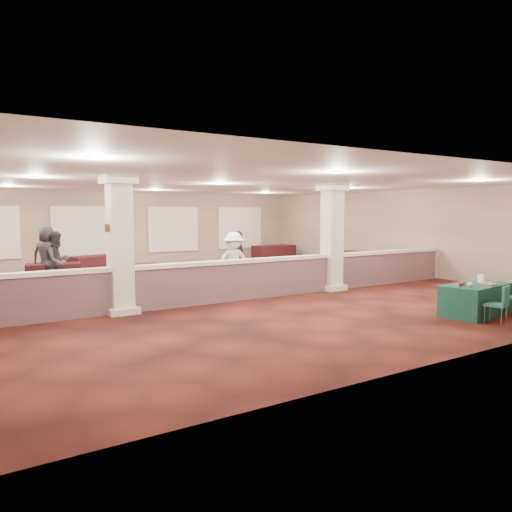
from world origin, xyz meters
TOP-DOWN VIEW (x-y plane):
  - ground at (0.00, 0.00)m, footprint 16.00×16.00m
  - wall_back at (0.00, 8.00)m, footprint 16.00×0.04m
  - wall_front at (0.00, -8.00)m, footprint 16.00×0.04m
  - wall_right at (8.00, 0.00)m, footprint 0.04×16.00m
  - ceiling at (0.00, 0.00)m, footprint 16.00×16.00m
  - partition_wall at (0.00, -1.50)m, footprint 15.60×0.28m
  - column_left at (-3.50, -1.50)m, footprint 0.72×0.72m
  - column_right at (3.00, -1.50)m, footprint 0.72×0.72m
  - sconce_left at (-3.78, -1.50)m, footprint 0.12×0.12m
  - sconce_right at (-3.22, -1.50)m, footprint 0.12×0.12m
  - near_table at (3.30, -6.12)m, footprint 1.96×1.17m
  - conf_chair_side at (2.83, -6.97)m, footprint 0.50×0.50m
  - far_table_front_center at (-1.55, 3.00)m, footprint 1.70×1.02m
  - far_table_front_right at (6.50, 1.68)m, footprint 2.12×1.36m
  - far_table_back_left at (-3.83, 4.41)m, footprint 1.82×1.16m
  - far_table_back_center at (-2.00, 6.50)m, footprint 1.90×1.33m
  - far_table_back_right at (6.50, 6.50)m, footprint 1.97×1.01m
  - attendee_a at (-4.04, 2.75)m, footprint 0.99×0.88m
  - attendee_b at (0.45, 0.00)m, footprint 1.23×0.87m
  - attendee_c at (1.50, 1.50)m, footprint 0.91×1.13m
  - attendee_d at (-4.00, 4.48)m, footprint 1.07×0.90m
  - laptop_base at (3.60, -6.13)m, footprint 0.35×0.27m
  - laptop_screen at (3.58, -6.02)m, footprint 0.32×0.06m
  - screen_glow at (3.59, -6.03)m, footprint 0.29×0.04m
  - knitting at (3.39, -6.36)m, footprint 0.43×0.34m
  - yarn_cream at (2.79, -6.29)m, footprint 0.11×0.11m
  - yarn_red at (2.62, -6.17)m, footprint 0.10×0.10m
  - yarn_grey at (2.85, -6.07)m, footprint 0.10×0.10m
  - scissors at (3.97, -6.31)m, footprint 0.12×0.04m

SIDE VIEW (x-z plane):
  - ground at x=0.00m, z-range 0.00..0.00m
  - far_table_front_center at x=-1.55m, z-range 0.00..0.65m
  - far_table_back_left at x=-3.83m, z-range 0.00..0.68m
  - far_table_back_center at x=-2.00m, z-range 0.00..0.70m
  - near_table at x=3.30m, z-range 0.00..0.71m
  - far_table_back_right at x=6.50m, z-range 0.00..0.79m
  - far_table_front_right at x=6.50m, z-range 0.00..0.79m
  - conf_chair_side at x=2.83m, z-range 0.07..0.89m
  - partition_wall at x=0.00m, z-range 0.02..1.12m
  - scissors at x=3.97m, z-range 0.71..0.72m
  - laptop_base at x=3.60m, z-range 0.71..0.73m
  - knitting at x=3.39m, z-range 0.71..0.74m
  - yarn_red at x=2.62m, z-range 0.71..0.81m
  - yarn_grey at x=2.85m, z-range 0.71..0.81m
  - yarn_cream at x=2.79m, z-range 0.71..0.82m
  - screen_glow at x=3.59m, z-range 0.73..0.91m
  - laptop_screen at x=3.58m, z-range 0.73..0.94m
  - attendee_c at x=1.50m, z-range 0.00..1.74m
  - attendee_b at x=0.45m, z-range 0.00..1.76m
  - attendee_a at x=-4.04m, z-range 0.00..1.80m
  - attendee_d at x=-4.00m, z-range 0.00..1.92m
  - wall_back at x=0.00m, z-range 0.00..3.20m
  - wall_front at x=0.00m, z-range 0.00..3.20m
  - wall_right at x=8.00m, z-range 0.00..3.20m
  - column_left at x=-3.50m, z-range 0.04..3.24m
  - column_right at x=3.00m, z-range 0.04..3.24m
  - sconce_left at x=-3.78m, z-range 1.91..2.09m
  - sconce_right at x=-3.22m, z-range 1.91..2.09m
  - ceiling at x=0.00m, z-range 3.19..3.21m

